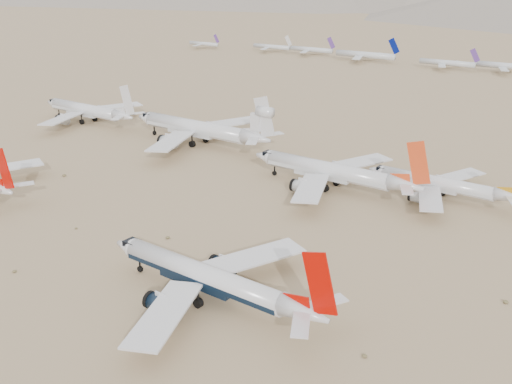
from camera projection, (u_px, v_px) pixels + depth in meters
ground at (234, 311)px, 100.65m from camera, size 7000.00×7000.00×0.00m
main_airliner at (211, 279)px, 101.96m from camera, size 47.24×46.14×16.67m
row2_gold_tail at (443, 185)px, 149.68m from camera, size 40.22×39.34×14.32m
row2_orange_tail at (334, 172)px, 156.36m from camera, size 50.02×48.93×17.84m
row2_white_trijet at (202, 129)px, 196.70m from camera, size 57.93×56.61×20.53m
row2_white_twin at (88, 111)px, 227.27m from camera, size 50.06×48.99×17.89m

